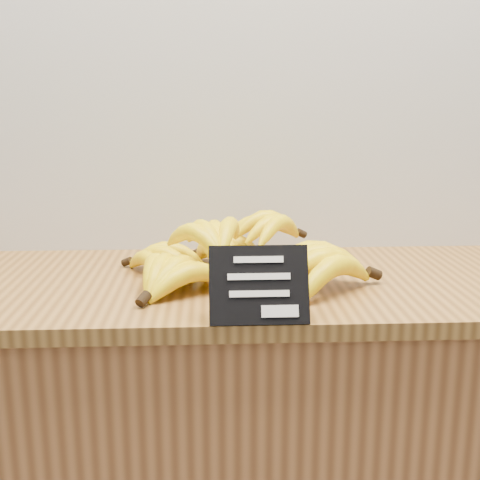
% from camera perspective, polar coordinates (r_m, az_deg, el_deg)
% --- Properties ---
extents(counter_top, '(1.56, 0.54, 0.03)m').
position_cam_1_polar(counter_top, '(1.22, -0.11, -4.27)').
color(counter_top, olive).
rests_on(counter_top, counter).
extents(chalkboard_sign, '(0.16, 0.06, 0.12)m').
position_cam_1_polar(chalkboard_sign, '(0.97, 1.81, -4.28)').
color(chalkboard_sign, black).
rests_on(chalkboard_sign, counter_top).
extents(banana_pile, '(0.52, 0.40, 0.12)m').
position_cam_1_polar(banana_pile, '(1.19, -0.68, -1.59)').
color(banana_pile, '#FFE50A').
rests_on(banana_pile, counter_top).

